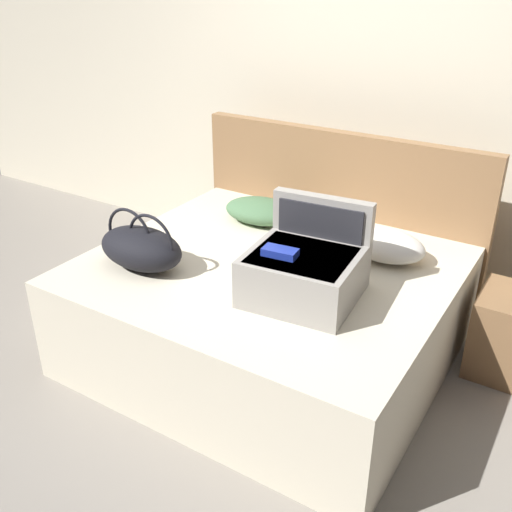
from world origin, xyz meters
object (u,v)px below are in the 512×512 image
object	(u,v)px
hard_case_large	(305,269)
bed	(268,311)
pillow_near_headboard	(261,211)
pillow_center_head	(385,245)
duffel_bag	(141,248)

from	to	relation	value
hard_case_large	bed	bearing A→B (deg)	143.38
pillow_near_headboard	pillow_center_head	bearing A→B (deg)	-4.69
duffel_bag	hard_case_large	bearing A→B (deg)	12.50
duffel_bag	pillow_near_headboard	xyz separation A→B (m)	(0.21, 0.83, -0.04)
bed	pillow_center_head	world-z (taller)	pillow_center_head
pillow_near_headboard	pillow_center_head	world-z (taller)	pillow_center_head
bed	pillow_near_headboard	distance (m)	0.67
pillow_center_head	hard_case_large	bearing A→B (deg)	-107.39
pillow_near_headboard	pillow_center_head	xyz separation A→B (m)	(0.81, -0.07, 0.00)
hard_case_large	duffel_bag	xyz separation A→B (m)	(-0.85, -0.19, -0.03)
bed	hard_case_large	bearing A→B (deg)	-30.87
pillow_near_headboard	bed	bearing A→B (deg)	-54.12
hard_case_large	pillow_near_headboard	distance (m)	0.90
duffel_bag	pillow_center_head	size ratio (longest dim) A/B	1.12
duffel_bag	pillow_center_head	bearing A→B (deg)	36.52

